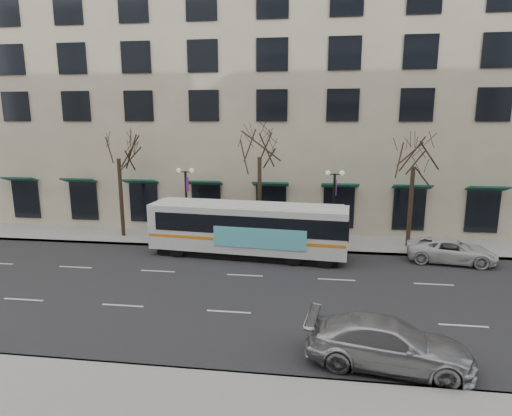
% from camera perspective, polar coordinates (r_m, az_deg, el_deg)
% --- Properties ---
extents(ground, '(160.00, 160.00, 0.00)m').
position_cam_1_polar(ground, '(21.81, -2.47, -11.08)').
color(ground, black).
rests_on(ground, ground).
extents(sidewalk_far, '(80.00, 4.00, 0.15)m').
position_cam_1_polar(sidewalk_far, '(30.02, 10.05, -4.64)').
color(sidewalk_far, gray).
rests_on(sidewalk_far, ground).
extents(building_hotel, '(40.00, 20.00, 24.00)m').
position_cam_1_polar(building_hotel, '(41.31, -0.20, 16.70)').
color(building_hotel, tan).
rests_on(building_hotel, ground).
extents(tree_far_left, '(3.60, 3.60, 8.34)m').
position_cam_1_polar(tree_far_left, '(31.68, -17.96, 8.02)').
color(tree_far_left, black).
rests_on(tree_far_left, ground).
extents(tree_far_mid, '(3.60, 3.60, 8.55)m').
position_cam_1_polar(tree_far_mid, '(28.84, 0.48, 8.68)').
color(tree_far_mid, black).
rests_on(tree_far_mid, ground).
extents(tree_far_right, '(3.60, 3.60, 8.06)m').
position_cam_1_polar(tree_far_right, '(29.37, 20.38, 7.06)').
color(tree_far_right, black).
rests_on(tree_far_right, ground).
extents(lamp_post_left, '(1.22, 0.45, 5.21)m').
position_cam_1_polar(lamp_post_left, '(29.78, -9.26, 0.94)').
color(lamp_post_left, black).
rests_on(lamp_post_left, ground).
extents(lamp_post_right, '(1.22, 0.45, 5.21)m').
position_cam_1_polar(lamp_post_right, '(28.56, 10.33, 0.44)').
color(lamp_post_right, black).
rests_on(lamp_post_right, ground).
extents(city_bus, '(12.49, 3.79, 3.33)m').
position_cam_1_polar(city_bus, '(26.62, -0.91, -2.68)').
color(city_bus, silver).
rests_on(city_bus, ground).
extents(silver_car, '(5.96, 3.07, 1.65)m').
position_cam_1_polar(silver_car, '(16.26, 17.20, -16.85)').
color(silver_car, '#ADAEB5').
rests_on(silver_car, ground).
extents(white_pickup, '(5.36, 3.02, 1.41)m').
position_cam_1_polar(white_pickup, '(28.40, 24.59, -5.18)').
color(white_pickup, silver).
rests_on(white_pickup, ground).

